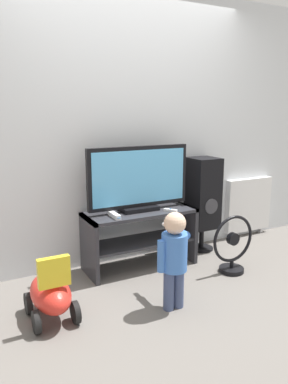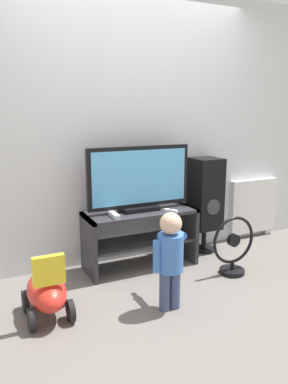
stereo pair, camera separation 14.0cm
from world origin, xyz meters
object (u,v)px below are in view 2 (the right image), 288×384
(television, at_px, (139,179))
(child, at_px, (170,253))
(floor_fan, at_px, (233,248))
(ride_on_toy, at_px, (47,292))
(radiator, at_px, (253,206))
(speaker_tower, at_px, (205,195))
(game_console, at_px, (114,215))
(remote_primary, at_px, (171,211))

(television, distance_m, child, 0.93)
(child, distance_m, floor_fan, 0.90)
(ride_on_toy, xyz_separation_m, radiator, (2.55, 0.75, 0.18))
(speaker_tower, bearing_deg, game_console, -170.42)
(child, relative_size, ride_on_toy, 1.45)
(ride_on_toy, bearing_deg, radiator, 16.52)
(game_console, distance_m, speaker_tower, 1.11)
(child, distance_m, speaker_tower, 1.30)
(remote_primary, bearing_deg, radiator, 15.77)
(radiator, bearing_deg, floor_fan, -139.61)
(child, bearing_deg, television, 81.17)
(speaker_tower, height_order, floor_fan, speaker_tower)
(remote_primary, height_order, child, child)
(television, xyz_separation_m, ride_on_toy, (-0.99, -0.55, -0.65))
(game_console, relative_size, speaker_tower, 0.19)
(television, xyz_separation_m, floor_fan, (0.70, -0.53, -0.61))
(speaker_tower, relative_size, floor_fan, 1.83)
(remote_primary, distance_m, floor_fan, 0.66)
(child, height_order, floor_fan, child)
(television, height_order, ride_on_toy, television)
(remote_primary, xyz_separation_m, speaker_tower, (0.55, 0.24, 0.04))
(speaker_tower, xyz_separation_m, radiator, (0.76, 0.13, -0.23))
(ride_on_toy, relative_size, radiator, 0.75)
(ride_on_toy, distance_m, radiator, 2.66)
(child, bearing_deg, floor_fan, 19.60)
(television, relative_size, floor_fan, 1.84)
(television, xyz_separation_m, child, (-0.13, -0.82, -0.40))
(television, distance_m, game_console, 0.42)
(child, bearing_deg, remote_primary, 60.38)
(remote_primary, distance_m, radiator, 1.38)
(radiator, bearing_deg, child, -148.69)
(speaker_tower, bearing_deg, radiator, 9.41)
(ride_on_toy, bearing_deg, speaker_tower, 19.42)
(television, height_order, speaker_tower, television)
(game_console, bearing_deg, child, -76.71)
(game_console, distance_m, ride_on_toy, 0.90)
(speaker_tower, bearing_deg, ride_on_toy, -160.58)
(child, xyz_separation_m, speaker_tower, (0.92, 0.90, 0.16))
(remote_primary, bearing_deg, floor_fan, -38.43)
(ride_on_toy, bearing_deg, child, -17.45)
(floor_fan, height_order, ride_on_toy, floor_fan)
(child, relative_size, radiator, 1.09)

